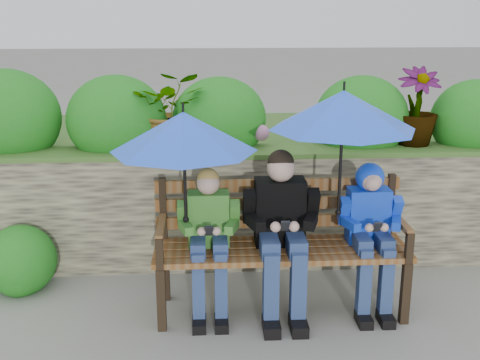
{
  "coord_description": "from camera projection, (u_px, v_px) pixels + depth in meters",
  "views": [
    {
      "loc": [
        -0.25,
        -4.16,
        2.18
      ],
      "look_at": [
        0.0,
        0.1,
        0.95
      ],
      "focal_mm": 45.0,
      "sensor_mm": 36.0,
      "label": 1
    }
  ],
  "objects": [
    {
      "name": "boy_right",
      "position": [
        371.0,
        224.0,
        4.36
      ],
      "size": [
        0.45,
        0.55,
        1.1
      ],
      "color": "blue",
      "rests_on": "ground"
    },
    {
      "name": "garden_backdrop",
      "position": [
        226.0,
        170.0,
        5.96
      ],
      "size": [
        8.0,
        2.88,
        1.75
      ],
      "color": "#3E3A32",
      "rests_on": "ground"
    },
    {
      "name": "park_bench",
      "position": [
        280.0,
        237.0,
        4.42
      ],
      "size": [
        1.84,
        0.54,
        0.97
      ],
      "color": "black",
      "rests_on": "ground"
    },
    {
      "name": "umbrella_right",
      "position": [
        343.0,
        110.0,
        4.11
      ],
      "size": [
        1.03,
        1.03,
        0.96
      ],
      "color": "blue",
      "rests_on": "ground"
    },
    {
      "name": "ground",
      "position": [
        241.0,
        303.0,
        4.61
      ],
      "size": [
        60.0,
        60.0,
        0.0
      ],
      "primitive_type": "plane",
      "color": "gray",
      "rests_on": "ground"
    },
    {
      "name": "umbrella_left",
      "position": [
        184.0,
        132.0,
        4.05
      ],
      "size": [
        1.01,
        1.01,
        0.85
      ],
      "color": "blue",
      "rests_on": "ground"
    },
    {
      "name": "boy_left",
      "position": [
        209.0,
        233.0,
        4.29
      ],
      "size": [
        0.44,
        0.51,
        1.08
      ],
      "color": "#346124",
      "rests_on": "ground"
    },
    {
      "name": "boy_middle",
      "position": [
        281.0,
        226.0,
        4.29
      ],
      "size": [
        0.54,
        0.63,
        1.21
      ],
      "color": "black",
      "rests_on": "ground"
    }
  ]
}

